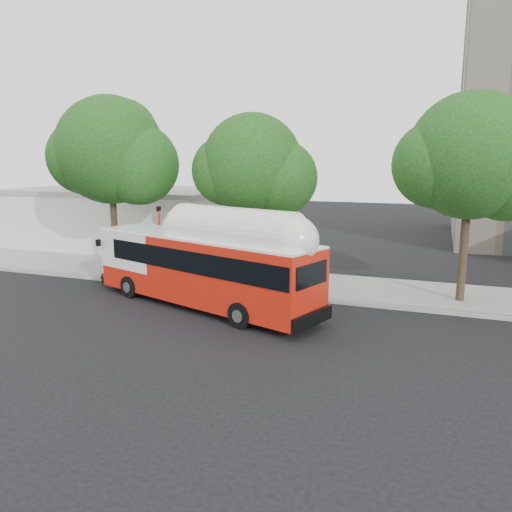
{
  "coord_description": "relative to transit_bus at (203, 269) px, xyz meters",
  "views": [
    {
      "loc": [
        7.94,
        -17.53,
        6.27
      ],
      "look_at": [
        0.32,
        3.0,
        2.08
      ],
      "focal_mm": 35.0,
      "sensor_mm": 36.0,
      "label": 1
    }
  ],
  "objects": [
    {
      "name": "ground",
      "position": [
        1.48,
        -1.33,
        -1.67
      ],
      "size": [
        120.0,
        120.0,
        0.0
      ],
      "primitive_type": "plane",
      "color": "black",
      "rests_on": "ground"
    },
    {
      "name": "sidewalk",
      "position": [
        1.48,
        5.17,
        -1.6
      ],
      "size": [
        60.0,
        5.0,
        0.15
      ],
      "primitive_type": "cube",
      "color": "gray",
      "rests_on": "ground"
    },
    {
      "name": "curb_strip",
      "position": [
        1.48,
        2.57,
        -1.6
      ],
      "size": [
        60.0,
        0.3,
        0.15
      ],
      "primitive_type": "cube",
      "color": "gray",
      "rests_on": "ground"
    },
    {
      "name": "red_curb_segment",
      "position": [
        -1.52,
        2.57,
        -1.59
      ],
      "size": [
        10.0,
        0.32,
        0.16
      ],
      "primitive_type": "cube",
      "color": "maroon",
      "rests_on": "ground"
    },
    {
      "name": "street_tree_left",
      "position": [
        -7.05,
        4.22,
        4.93
      ],
      "size": [
        6.67,
        5.8,
        9.74
      ],
      "color": "#2D2116",
      "rests_on": "ground"
    },
    {
      "name": "street_tree_mid",
      "position": [
        0.89,
        4.72,
        4.23
      ],
      "size": [
        5.75,
        5.0,
        8.62
      ],
      "color": "#2D2116",
      "rests_on": "ground"
    },
    {
      "name": "street_tree_right",
      "position": [
        10.92,
        4.52,
        4.58
      ],
      "size": [
        6.21,
        5.4,
        9.18
      ],
      "color": "#2D2116",
      "rests_on": "ground"
    },
    {
      "name": "low_commercial_bldg",
      "position": [
        -12.52,
        12.67,
        0.48
      ],
      "size": [
        16.2,
        10.2,
        4.25
      ],
      "color": "silver",
      "rests_on": "ground"
    },
    {
      "name": "transit_bus",
      "position": [
        0.0,
        0.0,
        0.0
      ],
      "size": [
        12.12,
        5.98,
        3.58
      ],
      "rotation": [
        0.0,
        0.0,
        -0.33
      ],
      "color": "red",
      "rests_on": "ground"
    },
    {
      "name": "signal_pole",
      "position": [
        -4.07,
        3.21,
        0.37
      ],
      "size": [
        0.11,
        0.38,
        3.99
      ],
      "color": "red",
      "rests_on": "ground"
    }
  ]
}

